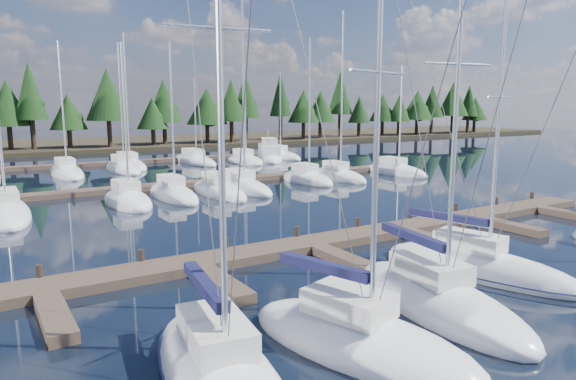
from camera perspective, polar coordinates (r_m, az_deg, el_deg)
ground at (r=36.04m, az=-8.51°, el=-1.94°), size 260.00×260.00×0.00m
far_shore at (r=93.79m, az=-23.25°, el=4.59°), size 220.00×30.00×0.60m
main_dock at (r=25.18m, az=3.03°, el=-6.38°), size 44.00×6.13×0.90m
back_docks at (r=54.34m, az=-16.73°, el=1.82°), size 50.00×21.80×0.40m
front_sailboat_1 at (r=13.88m, az=-7.45°, el=-19.85°), size 3.99×9.12×15.85m
front_sailboat_2 at (r=15.73m, az=7.82°, el=-16.17°), size 5.14×8.22×14.39m
front_sailboat_3 at (r=19.15m, az=16.17°, el=-11.66°), size 4.14×8.98×15.17m
front_sailboat_4 at (r=23.32m, az=20.30°, el=-8.06°), size 4.65×9.33×13.38m
back_sailboat_rows at (r=50.27m, az=-14.74°, el=1.39°), size 47.28×33.06×17.21m
motor_yacht_right at (r=66.04m, az=-2.11°, el=3.78°), size 6.57×9.80×4.67m
tree_line at (r=83.70m, az=-23.13°, el=8.92°), size 183.30×11.88×13.15m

